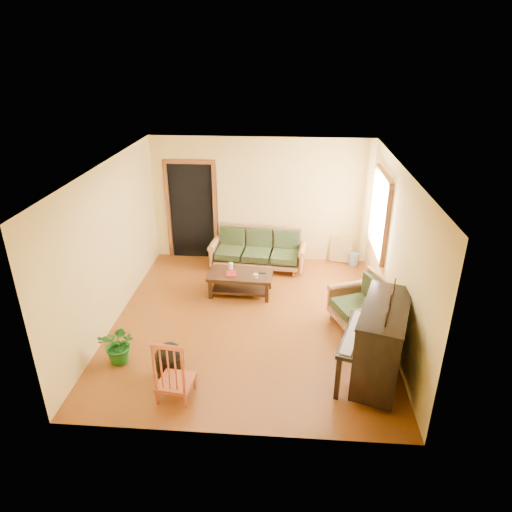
# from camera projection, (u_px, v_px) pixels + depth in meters

# --- Properties ---
(floor) EXTENTS (5.00, 5.00, 0.00)m
(floor) POSITION_uv_depth(u_px,v_px,m) (250.00, 320.00, 7.70)
(floor) COLOR #5E2B0C
(floor) RESTS_ON ground
(doorway) EXTENTS (1.08, 0.16, 2.05)m
(doorway) POSITION_uv_depth(u_px,v_px,m) (192.00, 212.00, 9.61)
(doorway) COLOR black
(doorway) RESTS_ON floor
(window) EXTENTS (0.12, 1.36, 1.46)m
(window) POSITION_uv_depth(u_px,v_px,m) (380.00, 214.00, 8.09)
(window) COLOR white
(window) RESTS_ON right_wall
(sofa) EXTENTS (1.98, 0.98, 0.82)m
(sofa) POSITION_uv_depth(u_px,v_px,m) (257.00, 249.00, 9.35)
(sofa) COLOR #975D37
(sofa) RESTS_ON floor
(coffee_table) EXTENTS (1.19, 0.69, 0.42)m
(coffee_table) POSITION_uv_depth(u_px,v_px,m) (241.00, 283.00, 8.44)
(coffee_table) COLOR black
(coffee_table) RESTS_ON floor
(armchair) EXTENTS (1.10, 1.12, 0.87)m
(armchair) POSITION_uv_depth(u_px,v_px,m) (358.00, 302.00, 7.38)
(armchair) COLOR #975D37
(armchair) RESTS_ON floor
(piano) EXTENTS (1.14, 1.50, 1.18)m
(piano) POSITION_uv_depth(u_px,v_px,m) (381.00, 345.00, 6.07)
(piano) COLOR black
(piano) RESTS_ON floor
(footstool) EXTENTS (0.41, 0.41, 0.38)m
(footstool) POSITION_uv_depth(u_px,v_px,m) (170.00, 363.00, 6.35)
(footstool) COLOR black
(footstool) RESTS_ON floor
(red_chair) EXTENTS (0.49, 0.53, 0.94)m
(red_chair) POSITION_uv_depth(u_px,v_px,m) (175.00, 367.00, 5.83)
(red_chair) COLOR #973A1B
(red_chair) RESTS_ON floor
(leaning_frame) EXTENTS (0.47, 0.19, 0.61)m
(leaning_frame) POSITION_uv_depth(u_px,v_px,m) (341.00, 249.00, 9.63)
(leaning_frame) COLOR gold
(leaning_frame) RESTS_ON floor
(ceramic_crock) EXTENTS (0.28, 0.28, 0.27)m
(ceramic_crock) POSITION_uv_depth(u_px,v_px,m) (353.00, 259.00, 9.58)
(ceramic_crock) COLOR #374DA6
(ceramic_crock) RESTS_ON floor
(potted_plant) EXTENTS (0.58, 0.52, 0.60)m
(potted_plant) POSITION_uv_depth(u_px,v_px,m) (120.00, 344.00, 6.57)
(potted_plant) COLOR #1A5B1B
(potted_plant) RESTS_ON floor
(book) EXTENTS (0.20, 0.26, 0.02)m
(book) POSITION_uv_depth(u_px,v_px,m) (227.00, 274.00, 8.29)
(book) COLOR maroon
(book) RESTS_ON coffee_table
(candle) EXTENTS (0.09, 0.09, 0.13)m
(candle) POSITION_uv_depth(u_px,v_px,m) (231.00, 266.00, 8.47)
(candle) COLOR white
(candle) RESTS_ON coffee_table
(glass_jar) EXTENTS (0.12, 0.12, 0.07)m
(glass_jar) POSITION_uv_depth(u_px,v_px,m) (256.00, 276.00, 8.18)
(glass_jar) COLOR silver
(glass_jar) RESTS_ON coffee_table
(remote) EXTENTS (0.14, 0.04, 0.01)m
(remote) POSITION_uv_depth(u_px,v_px,m) (262.00, 273.00, 8.34)
(remote) COLOR black
(remote) RESTS_ON coffee_table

